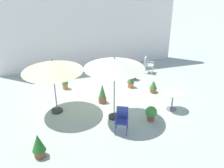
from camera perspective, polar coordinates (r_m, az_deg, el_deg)
name	(u,v)px	position (r m, az deg, el deg)	size (l,w,h in m)	color
ground_plane	(110,99)	(10.96, -0.41, -3.53)	(60.00, 60.00, 0.00)	#AAB5A0
villa_facade	(88,22)	(13.91, -5.47, 13.92)	(9.89, 0.30, 5.09)	white
patio_umbrella_0	(52,66)	(9.49, -13.37, 3.95)	(2.28, 2.28, 2.23)	#2D2D2D
patio_umbrella_1	(114,64)	(8.73, 0.53, 4.63)	(2.16, 2.16, 2.47)	#2D2D2D
cafe_table_0	(173,98)	(10.29, 13.61, -3.09)	(0.75, 0.75, 0.75)	white
patio_chair_0	(148,64)	(13.61, 8.06, 4.57)	(0.64, 0.63, 0.86)	silver
patio_chair_1	(122,118)	(8.78, 2.25, -7.75)	(0.59, 0.62, 0.89)	#334095
potted_plant_0	(151,113)	(9.53, 8.87, -6.49)	(0.44, 0.44, 0.58)	#9F4833
potted_plant_1	(38,145)	(8.04, -16.35, -13.14)	(0.41, 0.41, 0.81)	brown
potted_plant_2	(102,94)	(10.54, -2.21, -2.26)	(0.34, 0.34, 0.87)	#99523A
potted_plant_3	(65,80)	(11.88, -10.68, 1.00)	(0.30, 0.30, 0.89)	#C7683D
potted_plant_4	(153,86)	(11.58, 9.37, -0.46)	(0.35, 0.35, 0.59)	#B75B3B
potted_plant_5	(101,68)	(13.10, -2.62, 3.60)	(0.28, 0.28, 0.88)	#B04829
potted_plant_6	(133,74)	(12.75, 4.87, 2.19)	(0.35, 0.35, 0.56)	#98422B
potted_plant_7	(131,78)	(11.85, 4.31, 1.33)	(0.34, 0.34, 0.89)	#CB7039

